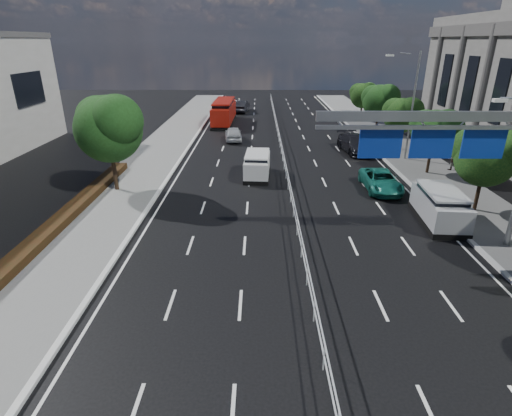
{
  "coord_description": "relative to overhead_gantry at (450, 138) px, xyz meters",
  "views": [
    {
      "loc": [
        -2.08,
        -8.19,
        9.75
      ],
      "look_at": [
        -2.2,
        9.27,
        2.4
      ],
      "focal_mm": 28.0,
      "sensor_mm": 36.0,
      "label": 1
    }
  ],
  "objects": [
    {
      "name": "ground",
      "position": [
        -6.74,
        -10.05,
        -5.61
      ],
      "size": [
        160.0,
        160.0,
        0.0
      ],
      "primitive_type": "plane",
      "color": "black",
      "rests_on": "ground"
    },
    {
      "name": "kerb_near",
      "position": [
        -15.74,
        -10.05,
        -5.54
      ],
      "size": [
        0.25,
        140.0,
        0.15
      ],
      "primitive_type": "cube",
      "color": "silver",
      "rests_on": "ground"
    },
    {
      "name": "median_fence",
      "position": [
        -6.74,
        12.45,
        -5.08
      ],
      "size": [
        0.05,
        85.0,
        1.02
      ],
      "color": "silver",
      "rests_on": "ground"
    },
    {
      "name": "overhead_gantry",
      "position": [
        0.0,
        0.0,
        0.0
      ],
      "size": [
        10.24,
        0.38,
        7.45
      ],
      "color": "gray",
      "rests_on": "ground"
    },
    {
      "name": "streetlight_far",
      "position": [
        3.76,
        15.95,
        -0.4
      ],
      "size": [
        2.78,
        2.4,
        9.0
      ],
      "color": "gray",
      "rests_on": "ground"
    },
    {
      "name": "near_tree_back",
      "position": [
        -18.68,
        7.92,
        -1.0
      ],
      "size": [
        4.84,
        4.51,
        6.69
      ],
      "color": "black",
      "rests_on": "ground"
    },
    {
      "name": "far_tree_d",
      "position": [
        4.51,
        4.42,
        -1.92
      ],
      "size": [
        3.85,
        3.59,
        5.34
      ],
      "color": "black",
      "rests_on": "ground"
    },
    {
      "name": "far_tree_e",
      "position": [
        4.51,
        11.93,
        -2.05
      ],
      "size": [
        3.63,
        3.38,
        5.13
      ],
      "color": "black",
      "rests_on": "ground"
    },
    {
      "name": "far_tree_f",
      "position": [
        4.5,
        19.43,
        -2.12
      ],
      "size": [
        3.52,
        3.28,
        5.02
      ],
      "color": "black",
      "rests_on": "ground"
    },
    {
      "name": "far_tree_g",
      "position": [
        4.51,
        26.92,
        -1.85
      ],
      "size": [
        3.96,
        3.69,
        5.45
      ],
      "color": "black",
      "rests_on": "ground"
    },
    {
      "name": "far_tree_h",
      "position": [
        4.5,
        34.43,
        -2.18
      ],
      "size": [
        3.41,
        3.18,
        4.91
      ],
      "color": "black",
      "rests_on": "ground"
    },
    {
      "name": "white_minivan",
      "position": [
        -8.94,
        11.28,
        -4.69
      ],
      "size": [
        2.08,
        4.39,
        1.87
      ],
      "rotation": [
        0.0,
        0.0,
        -0.05
      ],
      "color": "black",
      "rests_on": "ground"
    },
    {
      "name": "red_bus",
      "position": [
        -13.23,
        32.79,
        -4.11
      ],
      "size": [
        2.54,
        9.69,
        2.88
      ],
      "rotation": [
        0.0,
        0.0,
        -0.03
      ],
      "color": "black",
      "rests_on": "ground"
    },
    {
      "name": "near_car_silver",
      "position": [
        -11.49,
        23.4,
        -4.89
      ],
      "size": [
        2.06,
        4.34,
        1.43
      ],
      "primitive_type": "imported",
      "rotation": [
        0.0,
        0.0,
        3.23
      ],
      "color": "#A5A7AD",
      "rests_on": "ground"
    },
    {
      "name": "near_car_dark",
      "position": [
        -11.42,
        41.67,
        -4.77
      ],
      "size": [
        2.4,
        5.24,
        1.67
      ],
      "primitive_type": "imported",
      "rotation": [
        0.0,
        0.0,
        3.01
      ],
      "color": "black",
      "rests_on": "ground"
    },
    {
      "name": "silver_minivan",
      "position": [
        1.56,
        2.92,
        -4.63
      ],
      "size": [
        2.37,
        4.92,
        1.99
      ],
      "rotation": [
        0.0,
        0.0,
        -0.07
      ],
      "color": "black",
      "rests_on": "ground"
    },
    {
      "name": "parked_car_teal",
      "position": [
        -0.24,
        8.34,
        -4.94
      ],
      "size": [
        2.23,
        4.82,
        1.34
      ],
      "primitive_type": "imported",
      "rotation": [
        0.0,
        0.0,
        0.0
      ],
      "color": "#166657",
      "rests_on": "ground"
    },
    {
      "name": "parked_car_dark",
      "position": [
        0.25,
        18.65,
        -4.8
      ],
      "size": [
        2.96,
        5.77,
        1.6
      ],
      "primitive_type": "imported",
      "rotation": [
        0.0,
        0.0,
        0.13
      ],
      "color": "black",
      "rests_on": "ground"
    },
    {
      "name": "pedestrian_b",
      "position": [
        6.66,
        12.71,
        -4.57
      ],
      "size": [
        0.89,
        0.7,
        1.8
      ],
      "primitive_type": "imported",
      "rotation": [
        0.0,
        0.0,
        3.17
      ],
      "color": "gray",
      "rests_on": "sidewalk_far"
    }
  ]
}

